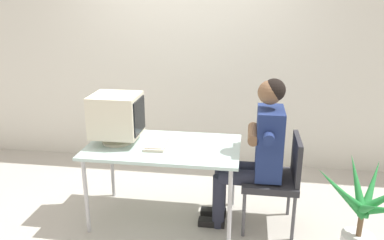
% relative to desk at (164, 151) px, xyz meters
% --- Properties ---
extents(ground_plane, '(12.00, 12.00, 0.00)m').
position_rel_desk_xyz_m(ground_plane, '(0.00, 0.00, -0.67)').
color(ground_plane, '#B2ADA3').
extents(wall_back, '(8.00, 0.10, 3.00)m').
position_rel_desk_xyz_m(wall_back, '(0.30, 1.40, 0.83)').
color(wall_back, silver).
rests_on(wall_back, ground_plane).
extents(desk, '(1.36, 0.77, 0.73)m').
position_rel_desk_xyz_m(desk, '(0.00, 0.00, 0.00)').
color(desk, '#B7B7BC').
rests_on(desk, ground_plane).
extents(crt_monitor, '(0.43, 0.37, 0.45)m').
position_rel_desk_xyz_m(crt_monitor, '(-0.42, 0.02, 0.31)').
color(crt_monitor, beige).
rests_on(crt_monitor, desk).
extents(keyboard, '(0.19, 0.41, 0.03)m').
position_rel_desk_xyz_m(keyboard, '(-0.06, 0.03, 0.07)').
color(keyboard, beige).
rests_on(keyboard, desk).
extents(office_chair, '(0.47, 0.47, 0.86)m').
position_rel_desk_xyz_m(office_chair, '(1.01, 0.02, -0.17)').
color(office_chair, '#4C4C51').
rests_on(office_chair, ground_plane).
extents(person_seated, '(0.70, 0.57, 1.36)m').
position_rel_desk_xyz_m(person_seated, '(0.82, 0.02, 0.07)').
color(person_seated, navy).
rests_on(person_seated, ground_plane).
extents(potted_plant, '(0.69, 0.68, 0.86)m').
position_rel_desk_xyz_m(potted_plant, '(1.59, -0.48, -0.27)').
color(potted_plant, silver).
rests_on(potted_plant, ground_plane).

